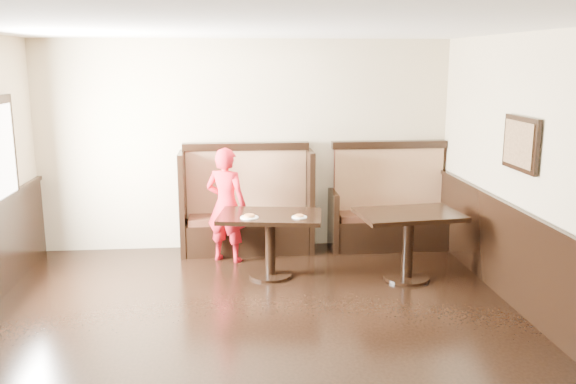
{
  "coord_description": "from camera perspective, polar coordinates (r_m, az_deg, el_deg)",
  "views": [
    {
      "loc": [
        -0.2,
        -4.64,
        2.52
      ],
      "look_at": [
        0.46,
        2.35,
        1.0
      ],
      "focal_mm": 38.0,
      "sensor_mm": 36.0,
      "label": 1
    }
  ],
  "objects": [
    {
      "name": "pizza_plate_left",
      "position": [
        6.98,
        -3.63,
        -2.32
      ],
      "size": [
        0.21,
        0.21,
        0.04
      ],
      "color": "white",
      "rests_on": "table_main"
    },
    {
      "name": "room_shell",
      "position": [
        5.26,
        -6.21,
        -8.47
      ],
      "size": [
        7.0,
        7.0,
        7.0
      ],
      "color": "#BFAE8A",
      "rests_on": "ground"
    },
    {
      "name": "pizza_plate_right",
      "position": [
        6.98,
        1.06,
        -2.3
      ],
      "size": [
        0.18,
        0.18,
        0.03
      ],
      "color": "white",
      "rests_on": "table_main"
    },
    {
      "name": "booth_main",
      "position": [
        8.19,
        -3.85,
        -1.91
      ],
      "size": [
        1.75,
        0.72,
        1.45
      ],
      "color": "black",
      "rests_on": "ground"
    },
    {
      "name": "ground",
      "position": [
        5.29,
        -2.71,
        -16.28
      ],
      "size": [
        7.0,
        7.0,
        0.0
      ],
      "primitive_type": "plane",
      "color": "black",
      "rests_on": "ground"
    },
    {
      "name": "child",
      "position": [
        7.73,
        -5.8,
        -1.22
      ],
      "size": [
        0.63,
        0.54,
        1.47
      ],
      "primitive_type": "imported",
      "rotation": [
        0.0,
        0.0,
        2.71
      ],
      "color": "red",
      "rests_on": "ground"
    },
    {
      "name": "table_main",
      "position": [
        7.17,
        -1.68,
        -3.47
      ],
      "size": [
        1.29,
        0.92,
        0.76
      ],
      "rotation": [
        0.0,
        0.0,
        -0.16
      ],
      "color": "black",
      "rests_on": "ground"
    },
    {
      "name": "table_neighbor",
      "position": [
        7.21,
        11.2,
        -3.45
      ],
      "size": [
        1.24,
        0.89,
        0.81
      ],
      "rotation": [
        0.0,
        0.0,
        0.12
      ],
      "color": "black",
      "rests_on": "ground"
    },
    {
      "name": "booth_neighbor",
      "position": [
        8.47,
        9.46,
        -1.89
      ],
      "size": [
        1.65,
        0.72,
        1.45
      ],
      "color": "black",
      "rests_on": "ground"
    }
  ]
}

